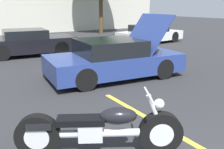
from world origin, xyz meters
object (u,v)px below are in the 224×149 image
(parked_car_mid_row, at_px, (29,42))
(motorcycle, at_px, (99,130))
(show_car_hood_open, at_px, (115,59))
(parked_car_right_row, at_px, (150,34))

(parked_car_mid_row, bearing_deg, motorcycle, -92.45)
(motorcycle, relative_size, show_car_hood_open, 0.53)
(motorcycle, distance_m, show_car_hood_open, 4.35)
(parked_car_mid_row, distance_m, parked_car_right_row, 7.42)
(show_car_hood_open, xyz_separation_m, parked_car_right_row, (6.09, 5.43, -0.06))
(motorcycle, xyz_separation_m, show_car_hood_open, (2.54, 3.53, 0.19))
(motorcycle, bearing_deg, show_car_hood_open, 83.69)
(show_car_hood_open, distance_m, parked_car_mid_row, 5.47)
(parked_car_mid_row, height_order, parked_car_right_row, parked_car_mid_row)
(motorcycle, relative_size, parked_car_right_row, 0.53)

